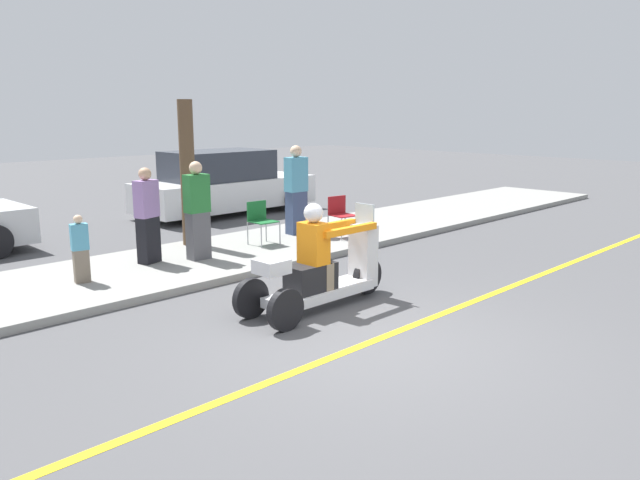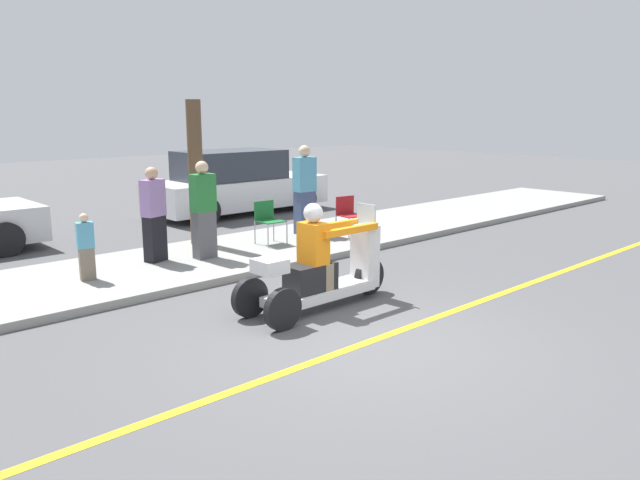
{
  "view_description": "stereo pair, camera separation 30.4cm",
  "coord_description": "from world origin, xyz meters",
  "px_view_note": "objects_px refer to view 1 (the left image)",
  "views": [
    {
      "loc": [
        -5.27,
        -4.43,
        2.64
      ],
      "look_at": [
        0.48,
        1.33,
        0.95
      ],
      "focal_mm": 35.0,
      "sensor_mm": 36.0,
      "label": 1
    },
    {
      "loc": [
        -5.05,
        -4.64,
        2.64
      ],
      "look_at": [
        0.48,
        1.33,
        0.95
      ],
      "focal_mm": 35.0,
      "sensor_mm": 36.0,
      "label": 2
    }
  ],
  "objects_px": {
    "tree_trunk": "(188,173)",
    "spectator_end_of_line": "(296,192)",
    "spectator_with_child": "(197,212)",
    "motorcycle_trike": "(321,271)",
    "folding_chair_curbside": "(260,218)",
    "spectator_mid_group": "(80,250)",
    "parked_car_lot_right": "(224,184)",
    "spectator_by_tree": "(147,217)",
    "folding_chair_set_back": "(340,212)"
  },
  "relations": [
    {
      "from": "tree_trunk",
      "to": "spectator_end_of_line",
      "type": "bearing_deg",
      "value": -17.14
    },
    {
      "from": "motorcycle_trike",
      "to": "folding_chair_curbside",
      "type": "bearing_deg",
      "value": 62.79
    },
    {
      "from": "spectator_by_tree",
      "to": "folding_chair_curbside",
      "type": "xyz_separation_m",
      "value": [
        2.3,
        -0.17,
        -0.27
      ]
    },
    {
      "from": "spectator_mid_group",
      "to": "spectator_by_tree",
      "type": "bearing_deg",
      "value": 16.4
    },
    {
      "from": "spectator_with_child",
      "to": "spectator_end_of_line",
      "type": "height_order",
      "value": "spectator_end_of_line"
    },
    {
      "from": "spectator_mid_group",
      "to": "folding_chair_set_back",
      "type": "height_order",
      "value": "spectator_mid_group"
    },
    {
      "from": "spectator_with_child",
      "to": "spectator_mid_group",
      "type": "distance_m",
      "value": 2.12
    },
    {
      "from": "spectator_by_tree",
      "to": "parked_car_lot_right",
      "type": "distance_m",
      "value": 5.84
    },
    {
      "from": "folding_chair_set_back",
      "to": "motorcycle_trike",
      "type": "bearing_deg",
      "value": -140.27
    },
    {
      "from": "spectator_mid_group",
      "to": "folding_chair_set_back",
      "type": "bearing_deg",
      "value": -3.88
    },
    {
      "from": "motorcycle_trike",
      "to": "parked_car_lot_right",
      "type": "relative_size",
      "value": 0.51
    },
    {
      "from": "spectator_end_of_line",
      "to": "parked_car_lot_right",
      "type": "xyz_separation_m",
      "value": [
        0.92,
        3.75,
        -0.23
      ]
    },
    {
      "from": "spectator_with_child",
      "to": "motorcycle_trike",
      "type": "bearing_deg",
      "value": -93.22
    },
    {
      "from": "spectator_mid_group",
      "to": "tree_trunk",
      "type": "distance_m",
      "value": 3.04
    },
    {
      "from": "spectator_by_tree",
      "to": "folding_chair_curbside",
      "type": "distance_m",
      "value": 2.32
    },
    {
      "from": "spectator_by_tree",
      "to": "folding_chair_set_back",
      "type": "distance_m",
      "value": 3.99
    },
    {
      "from": "spectator_with_child",
      "to": "parked_car_lot_right",
      "type": "relative_size",
      "value": 0.36
    },
    {
      "from": "spectator_end_of_line",
      "to": "spectator_mid_group",
      "type": "relative_size",
      "value": 1.79
    },
    {
      "from": "spectator_mid_group",
      "to": "tree_trunk",
      "type": "height_order",
      "value": "tree_trunk"
    },
    {
      "from": "folding_chair_curbside",
      "to": "spectator_with_child",
      "type": "bearing_deg",
      "value": -172.62
    },
    {
      "from": "spectator_mid_group",
      "to": "parked_car_lot_right",
      "type": "xyz_separation_m",
      "value": [
        5.75,
        4.24,
        0.16
      ]
    },
    {
      "from": "motorcycle_trike",
      "to": "spectator_end_of_line",
      "type": "relative_size",
      "value": 1.33
    },
    {
      "from": "folding_chair_set_back",
      "to": "folding_chair_curbside",
      "type": "bearing_deg",
      "value": 159.93
    },
    {
      "from": "spectator_with_child",
      "to": "folding_chair_set_back",
      "type": "height_order",
      "value": "spectator_with_child"
    },
    {
      "from": "spectator_by_tree",
      "to": "spectator_end_of_line",
      "type": "bearing_deg",
      "value": 1.61
    },
    {
      "from": "folding_chair_curbside",
      "to": "tree_trunk",
      "type": "bearing_deg",
      "value": 136.48
    },
    {
      "from": "folding_chair_curbside",
      "to": "spectator_mid_group",
      "type": "bearing_deg",
      "value": -176.36
    },
    {
      "from": "spectator_mid_group",
      "to": "motorcycle_trike",
      "type": "bearing_deg",
      "value": -58.53
    },
    {
      "from": "motorcycle_trike",
      "to": "spectator_by_tree",
      "type": "bearing_deg",
      "value": 99.12
    },
    {
      "from": "spectator_end_of_line",
      "to": "folding_chair_set_back",
      "type": "distance_m",
      "value": 1.03
    },
    {
      "from": "spectator_end_of_line",
      "to": "spectator_mid_group",
      "type": "distance_m",
      "value": 4.87
    },
    {
      "from": "spectator_with_child",
      "to": "tree_trunk",
      "type": "xyz_separation_m",
      "value": [
        0.57,
        1.13,
        0.55
      ]
    },
    {
      "from": "motorcycle_trike",
      "to": "spectator_end_of_line",
      "type": "xyz_separation_m",
      "value": [
        2.91,
        3.63,
        0.49
      ]
    },
    {
      "from": "folding_chair_curbside",
      "to": "tree_trunk",
      "type": "relative_size",
      "value": 0.3
    },
    {
      "from": "spectator_end_of_line",
      "to": "parked_car_lot_right",
      "type": "relative_size",
      "value": 0.39
    },
    {
      "from": "spectator_end_of_line",
      "to": "tree_trunk",
      "type": "xyz_separation_m",
      "value": [
        -2.16,
        0.67,
        0.48
      ]
    },
    {
      "from": "spectator_with_child",
      "to": "tree_trunk",
      "type": "height_order",
      "value": "tree_trunk"
    },
    {
      "from": "motorcycle_trike",
      "to": "spectator_mid_group",
      "type": "distance_m",
      "value": 3.67
    },
    {
      "from": "spectator_with_child",
      "to": "folding_chair_curbside",
      "type": "bearing_deg",
      "value": 7.38
    },
    {
      "from": "motorcycle_trike",
      "to": "folding_chair_set_back",
      "type": "xyz_separation_m",
      "value": [
        3.34,
        2.78,
        0.11
      ]
    },
    {
      "from": "spectator_by_tree",
      "to": "spectator_end_of_line",
      "type": "height_order",
      "value": "spectator_end_of_line"
    },
    {
      "from": "spectator_by_tree",
      "to": "spectator_mid_group",
      "type": "bearing_deg",
      "value": -163.6
    },
    {
      "from": "spectator_by_tree",
      "to": "spectator_mid_group",
      "type": "xyz_separation_m",
      "value": [
        -1.35,
        -0.4,
        -0.28
      ]
    },
    {
      "from": "spectator_mid_group",
      "to": "parked_car_lot_right",
      "type": "distance_m",
      "value": 7.14
    },
    {
      "from": "spectator_end_of_line",
      "to": "tree_trunk",
      "type": "bearing_deg",
      "value": 162.86
    },
    {
      "from": "spectator_end_of_line",
      "to": "folding_chair_curbside",
      "type": "bearing_deg",
      "value": -167.42
    },
    {
      "from": "spectator_mid_group",
      "to": "parked_car_lot_right",
      "type": "height_order",
      "value": "parked_car_lot_right"
    },
    {
      "from": "spectator_end_of_line",
      "to": "folding_chair_set_back",
      "type": "xyz_separation_m",
      "value": [
        0.43,
        -0.85,
        -0.38
      ]
    },
    {
      "from": "folding_chair_set_back",
      "to": "spectator_with_child",
      "type": "bearing_deg",
      "value": 173.02
    },
    {
      "from": "spectator_with_child",
      "to": "folding_chair_curbside",
      "type": "xyz_separation_m",
      "value": [
        1.55,
        0.2,
        -0.31
      ]
    }
  ]
}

